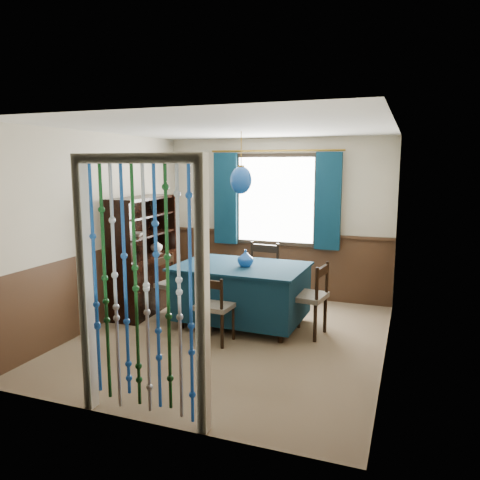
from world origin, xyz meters
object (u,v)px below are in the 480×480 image
at_px(bowl_shelf, 136,234).
at_px(vase_sideboard, 156,245).
at_px(pendant_lamp, 241,180).
at_px(vase_table, 245,259).
at_px(chair_right, 309,297).
at_px(sideboard, 144,272).
at_px(chair_left, 173,284).
at_px(chair_far, 260,276).
at_px(chair_near, 214,307).
at_px(dining_table, 241,291).

bearing_deg(bowl_shelf, vase_sideboard, 90.00).
bearing_deg(pendant_lamp, vase_table, -30.62).
xyz_separation_m(chair_right, pendant_lamp, (-0.92, 0.07, 1.41)).
bearing_deg(sideboard, bowl_shelf, -78.95).
distance_m(chair_left, pendant_lamp, 1.75).
xyz_separation_m(chair_far, bowl_shelf, (-1.50, -0.84, 0.64)).
height_order(chair_right, vase_sideboard, vase_sideboard).
xyz_separation_m(chair_near, sideboard, (-1.44, 0.79, 0.14)).
relative_size(chair_near, vase_table, 4.14).
height_order(chair_left, chair_right, chair_right).
bearing_deg(bowl_shelf, chair_left, 18.82).
distance_m(chair_near, sideboard, 1.65).
distance_m(chair_near, vase_sideboard, 1.80).
distance_m(dining_table, vase_sideboard, 1.57).
bearing_deg(chair_near, bowl_shelf, 162.57).
xyz_separation_m(chair_left, vase_table, (1.07, -0.03, 0.44)).
relative_size(chair_right, vase_sideboard, 4.53).
height_order(chair_near, vase_sideboard, vase_sideboard).
bearing_deg(chair_far, pendant_lamp, 90.17).
height_order(dining_table, vase_sideboard, vase_sideboard).
xyz_separation_m(chair_left, sideboard, (-0.52, 0.09, 0.12)).
relative_size(chair_near, chair_far, 0.84).
bearing_deg(vase_table, vase_sideboard, 165.49).
distance_m(chair_far, bowl_shelf, 1.84).
bearing_deg(pendant_lamp, vase_sideboard, 166.43).
xyz_separation_m(chair_far, chair_right, (0.87, -0.74, -0.03)).
height_order(chair_near, pendant_lamp, pendant_lamp).
xyz_separation_m(pendant_lamp, vase_sideboard, (-1.46, 0.35, -0.97)).
xyz_separation_m(chair_left, vase_sideboard, (-0.46, 0.36, 0.47)).
relative_size(chair_near, vase_sideboard, 4.08).
bearing_deg(bowl_shelf, chair_right, 2.40).
relative_size(dining_table, vase_sideboard, 8.40).
height_order(dining_table, chair_right, chair_right).
height_order(chair_right, sideboard, sideboard).
xyz_separation_m(vase_table, vase_sideboard, (-1.53, 0.40, 0.03)).
bearing_deg(chair_near, chair_right, 36.43).
xyz_separation_m(chair_near, chair_far, (0.12, 1.37, 0.08)).
height_order(chair_far, chair_left, chair_far).
distance_m(sideboard, vase_sideboard, 0.44).
relative_size(sideboard, vase_sideboard, 8.19).
distance_m(sideboard, bowl_shelf, 0.63).
bearing_deg(chair_far, chair_near, 89.10).
bearing_deg(chair_right, bowl_shelf, 100.74).
xyz_separation_m(chair_far, vase_table, (0.03, -0.71, 0.38)).
relative_size(dining_table, chair_right, 1.85).
bearing_deg(vase_sideboard, dining_table, -13.57).
relative_size(chair_left, chair_right, 0.94).
height_order(vase_table, vase_sideboard, vase_sideboard).
bearing_deg(chair_far, vase_table, 96.56).
relative_size(chair_right, pendant_lamp, 1.17).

